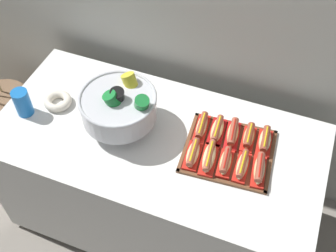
# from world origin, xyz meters

# --- Properties ---
(ground_plane) EXTENTS (10.00, 10.00, 0.00)m
(ground_plane) POSITION_xyz_m (0.00, 0.00, 0.00)
(ground_plane) COLOR gray
(buffet_table) EXTENTS (1.59, 0.77, 0.78)m
(buffet_table) POSITION_xyz_m (0.00, 0.00, 0.41)
(buffet_table) COLOR white
(buffet_table) RESTS_ON ground_plane
(floor_vase) EXTENTS (0.43, 0.43, 0.96)m
(floor_vase) POSITION_xyz_m (-1.13, 0.18, 0.22)
(floor_vase) COLOR brown
(floor_vase) RESTS_ON ground_plane
(serving_tray) EXTENTS (0.43, 0.39, 0.01)m
(serving_tray) POSITION_xyz_m (0.34, 0.04, 0.78)
(serving_tray) COLOR brown
(serving_tray) RESTS_ON buffet_table
(hot_dog_0) EXTENTS (0.08, 0.17, 0.06)m
(hot_dog_0) POSITION_xyz_m (0.20, -0.05, 0.81)
(hot_dog_0) COLOR red
(hot_dog_0) RESTS_ON serving_tray
(hot_dog_1) EXTENTS (0.09, 0.19, 0.06)m
(hot_dog_1) POSITION_xyz_m (0.28, -0.05, 0.81)
(hot_dog_1) COLOR red
(hot_dog_1) RESTS_ON serving_tray
(hot_dog_2) EXTENTS (0.08, 0.16, 0.06)m
(hot_dog_2) POSITION_xyz_m (0.35, -0.04, 0.81)
(hot_dog_2) COLOR red
(hot_dog_2) RESTS_ON serving_tray
(hot_dog_3) EXTENTS (0.07, 0.17, 0.06)m
(hot_dog_3) POSITION_xyz_m (0.43, -0.04, 0.81)
(hot_dog_3) COLOR red
(hot_dog_3) RESTS_ON serving_tray
(hot_dog_4) EXTENTS (0.08, 0.18, 0.07)m
(hot_dog_4) POSITION_xyz_m (0.50, -0.03, 0.82)
(hot_dog_4) COLOR red
(hot_dog_4) RESTS_ON serving_tray
(hot_dog_5) EXTENTS (0.08, 0.18, 0.06)m
(hot_dog_5) POSITION_xyz_m (0.19, 0.11, 0.81)
(hot_dog_5) COLOR red
(hot_dog_5) RESTS_ON serving_tray
(hot_dog_6) EXTENTS (0.08, 0.18, 0.06)m
(hot_dog_6) POSITION_xyz_m (0.26, 0.12, 0.81)
(hot_dog_6) COLOR #B21414
(hot_dog_6) RESTS_ON serving_tray
(hot_dog_7) EXTENTS (0.08, 0.18, 0.06)m
(hot_dog_7) POSITION_xyz_m (0.34, 0.12, 0.81)
(hot_dog_7) COLOR red
(hot_dog_7) RESTS_ON serving_tray
(hot_dog_8) EXTENTS (0.07, 0.16, 0.06)m
(hot_dog_8) POSITION_xyz_m (0.41, 0.13, 0.82)
(hot_dog_8) COLOR red
(hot_dog_8) RESTS_ON serving_tray
(hot_dog_9) EXTENTS (0.08, 0.16, 0.06)m
(hot_dog_9) POSITION_xyz_m (0.49, 0.13, 0.81)
(hot_dog_9) COLOR red
(hot_dog_9) RESTS_ON serving_tray
(punch_bowl) EXTENTS (0.36, 0.36, 0.26)m
(punch_bowl) POSITION_xyz_m (-0.18, 0.01, 0.92)
(punch_bowl) COLOR silver
(punch_bowl) RESTS_ON buffet_table
(cup_stack) EXTENTS (0.08, 0.08, 0.14)m
(cup_stack) POSITION_xyz_m (-0.67, -0.09, 0.85)
(cup_stack) COLOR blue
(cup_stack) RESTS_ON buffet_table
(donut) EXTENTS (0.14, 0.14, 0.04)m
(donut) POSITION_xyz_m (-0.55, 0.02, 0.80)
(donut) COLOR silver
(donut) RESTS_ON buffet_table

